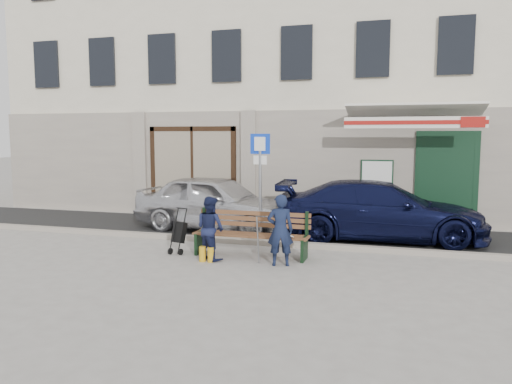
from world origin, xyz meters
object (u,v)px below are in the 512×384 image
at_px(parking_sign, 260,170).
at_px(bench, 249,234).
at_px(man, 280,230).
at_px(car_navy, 381,211).
at_px(stroller, 179,233).
at_px(car_silver, 215,203).
at_px(woman, 210,228).

xyz_separation_m(parking_sign, bench, (0.18, -1.50, -1.22)).
relative_size(parking_sign, man, 1.83).
distance_m(car_navy, parking_sign, 3.03).
height_order(bench, stroller, bench).
bearing_deg(car_navy, stroller, 118.07).
relative_size(car_navy, stroller, 5.11).
bearing_deg(car_silver, stroller, -168.34).
xyz_separation_m(car_navy, stroller, (-4.03, -2.58, -0.28)).
bearing_deg(stroller, woman, -3.74).
distance_m(bench, man, 0.99).
bearing_deg(car_silver, man, -132.54).
bearing_deg(stroller, parking_sign, 69.39).
relative_size(car_navy, woman, 3.80).
xyz_separation_m(car_silver, bench, (1.67, -2.46, -0.28)).
bearing_deg(car_navy, woman, 128.04).
xyz_separation_m(car_navy, bench, (-2.53, -2.44, -0.25)).
xyz_separation_m(bench, stroller, (-1.50, -0.14, -0.04)).
bearing_deg(bench, stroller, -174.79).
xyz_separation_m(car_silver, woman, (1.02, -2.94, -0.09)).
bearing_deg(woman, car_navy, -111.43).
xyz_separation_m(bench, man, (0.80, -0.54, 0.23)).
bearing_deg(stroller, car_silver, 112.00).
distance_m(parking_sign, stroller, 2.45).
relative_size(woman, stroller, 1.34).
distance_m(car_silver, parking_sign, 2.00).
bearing_deg(car_silver, bench, -137.78).
relative_size(car_navy, bench, 2.03).
distance_m(bench, woman, 0.83).
bearing_deg(bench, parking_sign, 96.93).
height_order(car_navy, woman, car_navy).
distance_m(woman, stroller, 0.94).
xyz_separation_m(car_navy, woman, (-3.18, -2.92, -0.07)).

